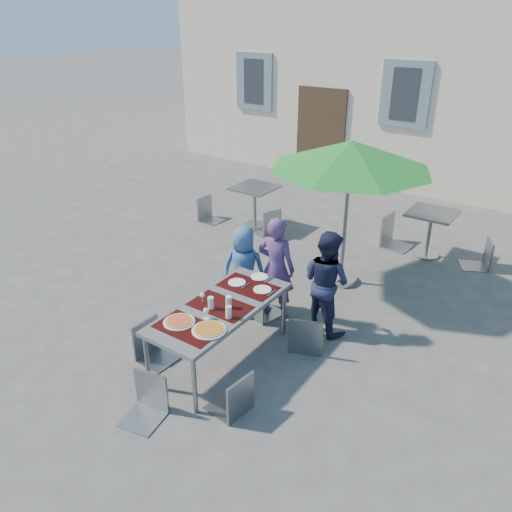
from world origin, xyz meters
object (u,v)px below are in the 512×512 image
Objects in this scene: pizza_near_right at (209,329)px; child_0 at (244,269)px; bg_chair_r_0 at (269,207)px; chair_1 at (259,279)px; child_1 at (276,268)px; chair_3 at (149,320)px; pizza_near_left at (179,321)px; cafe_table_0 at (255,198)px; child_2 at (326,282)px; patio_umbrella at (351,156)px; cafe_table_1 at (430,225)px; chair_5 at (144,374)px; dining_table at (220,310)px; chair_2 at (308,313)px; chair_4 at (233,372)px; bg_chair_l_1 at (395,213)px; bg_chair_l_0 at (207,195)px; chair_0 at (238,275)px; bg_chair_r_1 at (485,237)px.

child_0 is at bearing 113.75° from pizza_near_right.
chair_1 is at bearing -59.31° from bg_chair_r_0.
pizza_near_right is 1.69m from child_1.
chair_1 is at bearing 70.02° from chair_3.
pizza_near_left is 0.42× the size of cafe_table_0.
child_2 is 3.20m from bg_chair_r_0.
pizza_near_right is 0.26× the size of child_2.
patio_umbrella is 2.90× the size of cafe_table_1.
child_1 is 2.39m from chair_5.
child_2 is (1.17, 0.18, 0.08)m from child_0.
chair_1 is at bearing 40.19° from child_1.
chair_3 is (-0.71, -0.45, -0.16)m from dining_table.
chair_2 reaches higher than cafe_table_0.
chair_4 is (0.66, -0.63, -0.18)m from dining_table.
bg_chair_r_0 reaches higher than chair_3.
pizza_near_left reaches higher than dining_table.
chair_4 is (0.68, -1.84, -0.21)m from child_1.
child_1 is 1.81m from chair_3.
chair_5 is at bearing -95.37° from bg_chair_l_1.
bg_chair_l_0 reaches higher than pizza_near_right.
chair_0 is 3.60m from cafe_table_1.
pizza_near_left is 0.39× the size of chair_5.
chair_2 is 1.37m from chair_4.
bg_chair_r_1 reaches higher than dining_table.
bg_chair_l_1 reaches higher than chair_1.
cafe_table_0 is at bearing -169.47° from cafe_table_1.
patio_umbrella reaches higher than chair_1.
patio_umbrella is (0.86, 1.53, 1.46)m from chair_0.
child_2 is 1.50× the size of chair_2.
pizza_near_right is 0.40× the size of bg_chair_l_0.
child_0 is 1.32× the size of chair_2.
dining_table is at bearing 74.39° from pizza_near_left.
bg_chair_r_0 is (-2.38, 2.76, 0.01)m from chair_2.
pizza_near_right is 0.96m from chair_3.
chair_2 is at bearing 139.28° from child_0.
pizza_near_right is at bearing -113.63° from chair_2.
cafe_table_1 is at bearing 68.30° from chair_1.
child_2 is at bearing 179.30° from child_1.
cafe_table_1 is (1.17, 5.44, 0.06)m from chair_5.
chair_0 is 0.97× the size of bg_chair_r_1.
chair_2 is 3.64m from bg_chair_r_0.
child_0 is at bearing 123.10° from chair_4.
chair_0 is 2.65m from bg_chair_r_0.
dining_table is 1.06m from chair_2.
chair_1 is 1.87m from chair_4.
chair_2 is 1.15× the size of cafe_table_1.
chair_0 is at bearing 104.05° from pizza_near_left.
cafe_table_1 is at bearing 68.84° from chair_3.
chair_2 is (0.89, 1.27, -0.23)m from pizza_near_left.
chair_1 is (0.37, -0.03, 0.07)m from chair_0.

